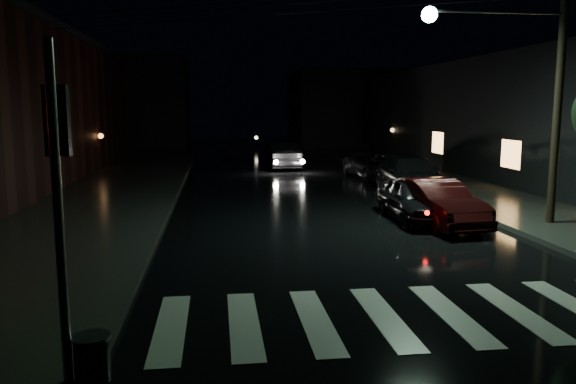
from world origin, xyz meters
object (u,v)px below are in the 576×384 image
object	(u,v)px
parked_car_b	(435,202)
parked_car_c	(411,175)
parked_car_d	(376,165)
parked_car_a	(415,199)
oncoming_car	(281,155)

from	to	relation	value
parked_car_b	parked_car_c	size ratio (longest dim) A/B	0.81
parked_car_b	parked_car_d	world-z (taller)	parked_car_b
parked_car_c	parked_car_d	world-z (taller)	parked_car_c
parked_car_d	parked_car_a	bearing A→B (deg)	-104.50
parked_car_c	parked_car_d	size ratio (longest dim) A/B	1.09
parked_car_b	parked_car_d	distance (m)	11.39
oncoming_car	parked_car_d	bearing A→B (deg)	125.58
parked_car_a	parked_car_c	bearing A→B (deg)	73.00
parked_car_a	parked_car_b	world-z (taller)	parked_car_b
parked_car_d	oncoming_car	xyz separation A→B (m)	(-4.22, 5.41, 0.12)
parked_car_c	parked_car_d	bearing A→B (deg)	92.67
parked_car_a	parked_car_b	size ratio (longest dim) A/B	0.95
parked_car_c	oncoming_car	bearing A→B (deg)	114.65
parked_car_b	oncoming_car	xyz separation A→B (m)	(-2.79, 16.71, 0.09)
parked_car_a	parked_car_d	size ratio (longest dim) A/B	0.84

